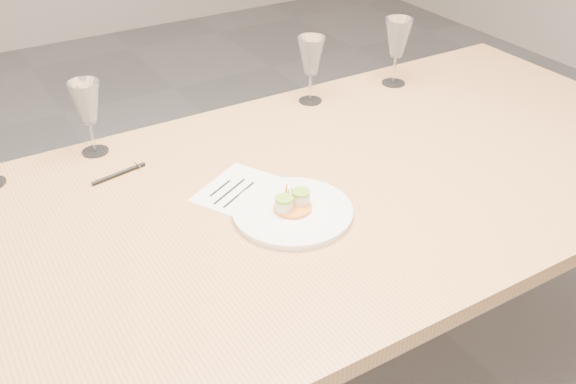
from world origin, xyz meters
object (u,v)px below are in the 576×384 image
dinner_plate (293,211)px  wine_glass_3 (311,57)px  ballpoint_pen (119,174)px  wine_glass_4 (398,39)px  dining_table (267,225)px  wine_glass_2 (87,104)px  recipe_sheet (256,196)px

dinner_plate → wine_glass_3: bearing=53.6°
dinner_plate → ballpoint_pen: 0.46m
wine_glass_4 → dining_table: bearing=-150.9°
dining_table → wine_glass_4: bearing=29.1°
dining_table → wine_glass_3: size_ratio=12.02×
wine_glass_2 → ballpoint_pen: bearing=-83.8°
ballpoint_pen → wine_glass_4: 0.95m
wine_glass_4 → wine_glass_2: bearing=176.9°
dinner_plate → wine_glass_2: bearing=119.9°
recipe_sheet → wine_glass_3: 0.56m
dining_table → wine_glass_3: (0.38, 0.41, 0.21)m
dining_table → wine_glass_3: 0.59m
recipe_sheet → ballpoint_pen: (-0.24, 0.25, 0.00)m
recipe_sheet → wine_glass_2: (-0.26, 0.40, 0.14)m
dining_table → wine_glass_3: bearing=46.7°
dinner_plate → wine_glass_4: bearing=34.9°
dinner_plate → dining_table: bearing=107.3°
wine_glass_3 → dinner_plate: bearing=-126.4°
wine_glass_3 → ballpoint_pen: bearing=-169.4°
ballpoint_pen → wine_glass_2: 0.20m
dinner_plate → recipe_sheet: 0.12m
wine_glass_2 → wine_glass_4: 0.95m
dining_table → wine_glass_2: bearing=121.9°
wine_glass_2 → wine_glass_3: size_ratio=0.98×
wine_glass_2 → dining_table: bearing=-58.1°
dining_table → ballpoint_pen: bearing=131.4°
wine_glass_4 → wine_glass_3: bearing=175.2°
ballpoint_pen → wine_glass_2: wine_glass_2 is taller
dining_table → wine_glass_4: (0.68, 0.38, 0.22)m
wine_glass_2 → wine_glass_4: (0.95, -0.05, 0.01)m
wine_glass_2 → recipe_sheet: bearing=-57.0°
recipe_sheet → wine_glass_4: wine_glass_4 is taller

